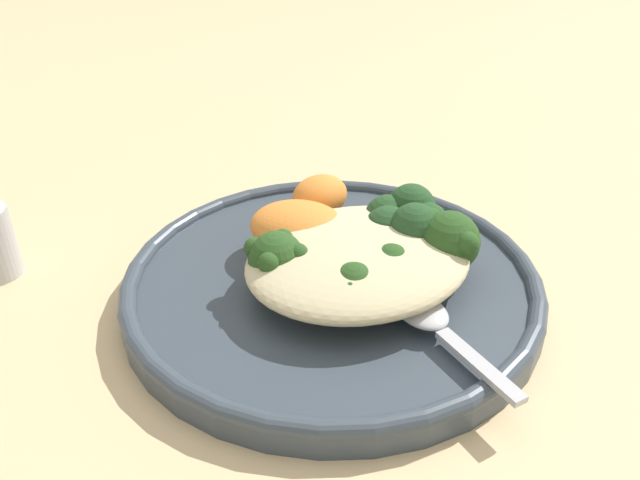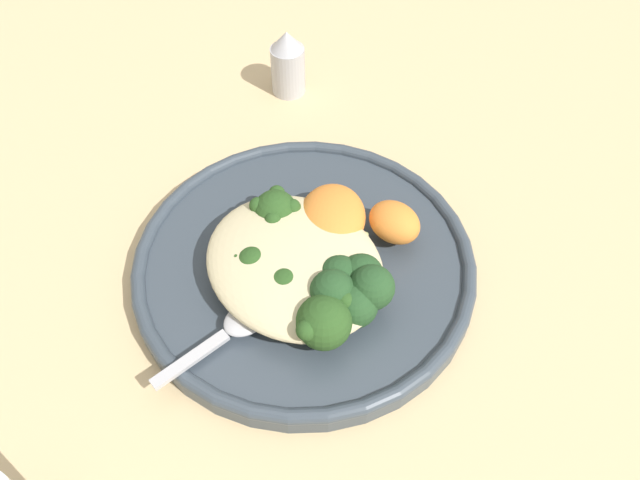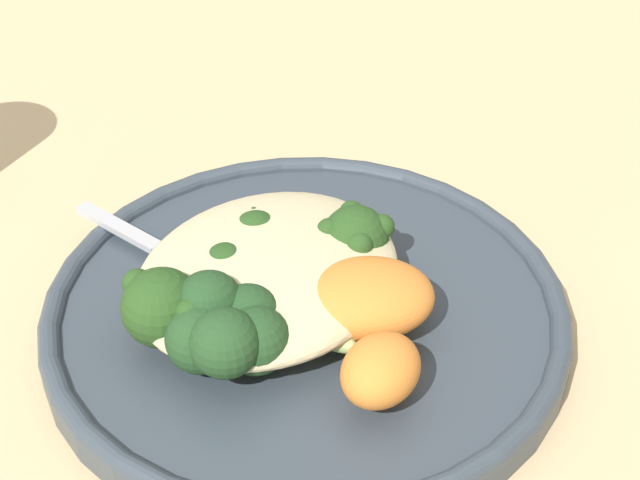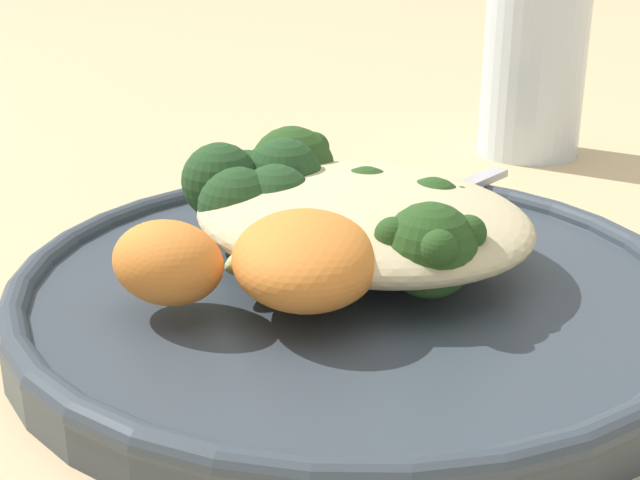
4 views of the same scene
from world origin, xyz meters
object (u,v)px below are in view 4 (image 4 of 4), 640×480
object	(u,v)px
plate	(352,290)
broccoli_stalk_3	(289,182)
kale_tuft	(252,191)
spoon	(424,200)
broccoli_stalk_0	(404,251)
quinoa_mound	(373,217)
broccoli_stalk_1	(405,220)
sweet_potato_chunk_1	(168,262)
sweet_potato_chunk_0	(305,259)
broccoli_stalk_2	(337,216)
water_glass	(533,73)

from	to	relation	value
plate	broccoli_stalk_3	size ratio (longest dim) A/B	2.48
broccoli_stalk_3	kale_tuft	distance (m)	0.03
spoon	broccoli_stalk_0	bearing A→B (deg)	-150.15
quinoa_mound	broccoli_stalk_1	distance (m)	0.01
sweet_potato_chunk_1	kale_tuft	distance (m)	0.08
broccoli_stalk_0	spoon	world-z (taller)	broccoli_stalk_0
sweet_potato_chunk_0	spoon	bearing A→B (deg)	101.95
quinoa_mound	sweet_potato_chunk_1	world-z (taller)	sweet_potato_chunk_1
broccoli_stalk_0	kale_tuft	world-z (taller)	kale_tuft
broccoli_stalk_3	broccoli_stalk_2	bearing A→B (deg)	-140.37
broccoli_stalk_0	sweet_potato_chunk_0	distance (m)	0.04
plate	sweet_potato_chunk_1	bearing A→B (deg)	-114.30
sweet_potato_chunk_0	kale_tuft	bearing A→B (deg)	149.85
spoon	water_glass	world-z (taller)	water_glass
broccoli_stalk_2	broccoli_stalk_3	size ratio (longest dim) A/B	0.91
broccoli_stalk_2	sweet_potato_chunk_0	xyz separation A→B (m)	(0.03, -0.05, 0.00)
plate	broccoli_stalk_3	distance (m)	0.07
plate	broccoli_stalk_1	bearing A→B (deg)	80.99
plate	water_glass	world-z (taller)	water_glass
broccoli_stalk_1	broccoli_stalk_2	size ratio (longest dim) A/B	0.95
sweet_potato_chunk_1	plate	bearing A→B (deg)	65.70
plate	spoon	xyz separation A→B (m)	(-0.02, 0.08, 0.01)
broccoli_stalk_2	broccoli_stalk_1	bearing A→B (deg)	-61.41
broccoli_stalk_1	quinoa_mound	bearing A→B (deg)	158.37
broccoli_stalk_0	sweet_potato_chunk_1	distance (m)	0.09
sweet_potato_chunk_1	water_glass	distance (m)	0.35
quinoa_mound	sweet_potato_chunk_1	xyz separation A→B (m)	(-0.03, -0.09, 0.00)
broccoli_stalk_2	sweet_potato_chunk_0	world-z (taller)	sweet_potato_chunk_0
sweet_potato_chunk_0	broccoli_stalk_2	bearing A→B (deg)	117.45
broccoli_stalk_1	sweet_potato_chunk_1	distance (m)	0.11
plate	kale_tuft	distance (m)	0.07
quinoa_mound	kale_tuft	bearing A→B (deg)	-159.96
spoon	water_glass	bearing A→B (deg)	13.99
sweet_potato_chunk_1	water_glass	world-z (taller)	water_glass
plate	kale_tuft	xyz separation A→B (m)	(-0.06, 0.00, 0.03)
plate	broccoli_stalk_1	xyz separation A→B (m)	(0.00, 0.03, 0.02)
broccoli_stalk_0	sweet_potato_chunk_1	xyz separation A→B (m)	(-0.06, -0.06, -0.00)
broccoli_stalk_2	broccoli_stalk_3	distance (m)	0.04
quinoa_mound	sweet_potato_chunk_0	size ratio (longest dim) A/B	2.19
broccoli_stalk_1	water_glass	size ratio (longest dim) A/B	0.88
plate	broccoli_stalk_2	distance (m)	0.04
broccoli_stalk_1	spoon	bearing A→B (deg)	49.98
broccoli_stalk_3	sweet_potato_chunk_0	distance (m)	0.09
quinoa_mound	sweet_potato_chunk_0	bearing A→B (deg)	-79.13
broccoli_stalk_2	broccoli_stalk_0	bearing A→B (deg)	-113.47
sweet_potato_chunk_0	water_glass	distance (m)	0.32
spoon	broccoli_stalk_3	bearing A→B (deg)	143.48
sweet_potato_chunk_1	spoon	xyz separation A→B (m)	(0.01, 0.15, -0.01)
spoon	sweet_potato_chunk_1	bearing A→B (deg)	175.73
sweet_potato_chunk_0	spoon	size ratio (longest dim) A/B	0.67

